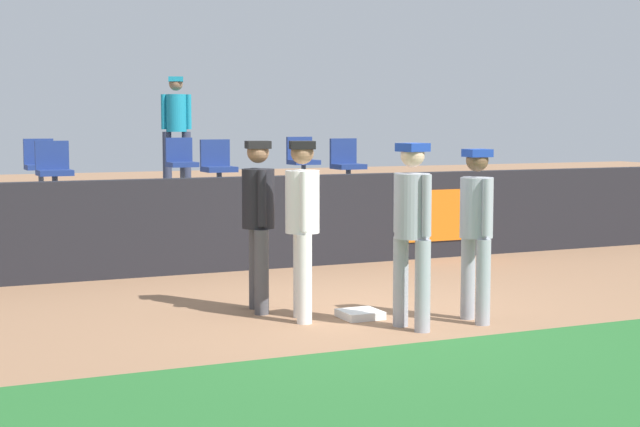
# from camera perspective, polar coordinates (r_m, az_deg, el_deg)

# --- Properties ---
(ground_plane) EXTENTS (60.00, 60.00, 0.00)m
(ground_plane) POSITION_cam_1_polar(r_m,az_deg,el_deg) (10.47, 2.32, -5.81)
(ground_plane) COLOR #936B4C
(grass_foreground_strip) EXTENTS (18.00, 2.80, 0.01)m
(grass_foreground_strip) POSITION_cam_1_polar(r_m,az_deg,el_deg) (8.10, 11.55, -9.22)
(grass_foreground_strip) COLOR #26662B
(grass_foreground_strip) RESTS_ON ground_plane
(first_base) EXTENTS (0.40, 0.40, 0.08)m
(first_base) POSITION_cam_1_polar(r_m,az_deg,el_deg) (10.25, 2.33, -5.83)
(first_base) COLOR white
(first_base) RESTS_ON ground_plane
(player_fielder_home) EXTENTS (0.46, 0.53, 1.83)m
(player_fielder_home) POSITION_cam_1_polar(r_m,az_deg,el_deg) (10.00, -1.01, -0.22)
(player_fielder_home) COLOR white
(player_fielder_home) RESTS_ON ground_plane
(player_runner_visitor) EXTENTS (0.40, 0.50, 1.82)m
(player_runner_visitor) POSITION_cam_1_polar(r_m,az_deg,el_deg) (9.60, 5.33, -0.49)
(player_runner_visitor) COLOR #9EA3AD
(player_runner_visitor) RESTS_ON ground_plane
(player_coach_visitor) EXTENTS (0.36, 0.49, 1.75)m
(player_coach_visitor) POSITION_cam_1_polar(r_m,az_deg,el_deg) (10.03, 9.01, -0.51)
(player_coach_visitor) COLOR #9EA3AD
(player_coach_visitor) RESTS_ON ground_plane
(player_umpire) EXTENTS (0.40, 0.50, 1.82)m
(player_umpire) POSITION_cam_1_polar(r_m,az_deg,el_deg) (10.48, -3.58, 0.02)
(player_umpire) COLOR #4C4C51
(player_umpire) RESTS_ON ground_plane
(field_wall) EXTENTS (18.00, 0.26, 1.27)m
(field_wall) POSITION_cam_1_polar(r_m,az_deg,el_deg) (13.53, -4.25, -0.56)
(field_wall) COLOR black
(field_wall) RESTS_ON ground_plane
(bleacher_platform) EXTENTS (18.00, 4.80, 0.91)m
(bleacher_platform) POSITION_cam_1_polar(r_m,az_deg,el_deg) (15.97, -7.49, -0.34)
(bleacher_platform) COLOR #59595E
(bleacher_platform) RESTS_ON ground_plane
(seat_front_right) EXTENTS (0.45, 0.44, 0.84)m
(seat_front_right) POSITION_cam_1_polar(r_m,az_deg,el_deg) (15.67, 1.54, 3.00)
(seat_front_right) COLOR #4C4C51
(seat_front_right) RESTS_ON bleacher_platform
(seat_back_left) EXTENTS (0.46, 0.44, 0.84)m
(seat_back_left) POSITION_cam_1_polar(r_m,az_deg,el_deg) (16.07, -15.85, 2.86)
(seat_back_left) COLOR #4C4C51
(seat_back_left) RESTS_ON bleacher_platform
(seat_front_center) EXTENTS (0.45, 0.44, 0.84)m
(seat_front_center) POSITION_cam_1_polar(r_m,az_deg,el_deg) (14.86, -5.93, 2.84)
(seat_front_center) COLOR #4C4C51
(seat_front_center) RESTS_ON bleacher_platform
(seat_back_center) EXTENTS (0.45, 0.44, 0.84)m
(seat_back_center) POSITION_cam_1_polar(r_m,az_deg,el_deg) (16.56, -8.02, 3.08)
(seat_back_center) COLOR #4C4C51
(seat_back_center) RESTS_ON bleacher_platform
(seat_front_left) EXTENTS (0.46, 0.44, 0.84)m
(seat_front_left) POSITION_cam_1_polar(r_m,az_deg,el_deg) (14.28, -15.11, 2.59)
(seat_front_left) COLOR #4C4C51
(seat_front_left) RESTS_ON bleacher_platform
(seat_back_right) EXTENTS (0.47, 0.44, 0.84)m
(seat_back_right) POSITION_cam_1_polar(r_m,az_deg,el_deg) (17.31, -1.05, 3.23)
(seat_back_right) COLOR #4C4C51
(seat_back_right) RESTS_ON bleacher_platform
(spectator_hooded) EXTENTS (0.51, 0.45, 1.89)m
(spectator_hooded) POSITION_cam_1_polar(r_m,az_deg,el_deg) (17.60, -8.29, 5.23)
(spectator_hooded) COLOR #33384C
(spectator_hooded) RESTS_ON bleacher_platform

